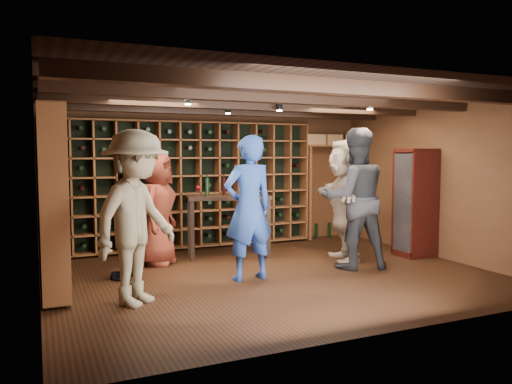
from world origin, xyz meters
name	(u,v)px	position (x,y,z in m)	size (l,w,h in m)	color
ground	(272,275)	(0.00, 0.00, 0.00)	(6.00, 6.00, 0.00)	#32190E
room_shell	(271,101)	(0.00, 0.05, 2.42)	(6.00, 6.00, 6.00)	brown
wine_rack_back	(189,185)	(-0.52, 2.33, 1.15)	(4.65, 0.30, 2.20)	brown
wine_rack_left	(51,196)	(-2.83, 0.82, 1.15)	(0.30, 2.65, 2.20)	brown
crate_shelf	(331,160)	(2.41, 2.32, 1.57)	(1.20, 0.32, 2.07)	brown
display_cabinet	(415,205)	(2.71, 0.20, 0.86)	(0.55, 0.50, 1.75)	#380D0B
man_blue_shirt	(249,208)	(-0.40, -0.11, 0.97)	(0.71, 0.47, 1.95)	navy
man_grey_suit	(355,199)	(1.30, -0.11, 1.04)	(1.01, 0.78, 2.07)	black
guest_red_floral	(158,209)	(-1.31, 1.30, 0.85)	(0.83, 0.54, 1.71)	maroon
guest_woman_black	(129,216)	(-1.86, 0.61, 0.86)	(1.01, 0.42, 1.72)	black
guest_khaki	(137,218)	(-1.98, -0.61, 0.99)	(1.27, 0.73, 1.97)	#817259
guest_beige	(345,200)	(1.49, 0.42, 0.97)	(1.79, 0.57, 1.94)	tan
tasting_table	(228,203)	(-0.12, 1.45, 0.88)	(1.45, 0.93, 1.29)	black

